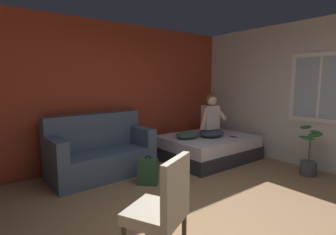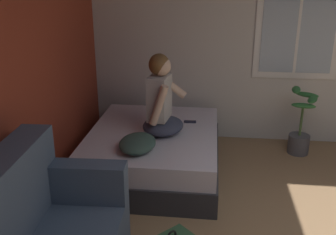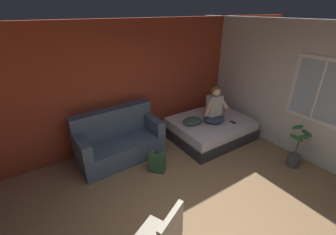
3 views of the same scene
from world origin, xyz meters
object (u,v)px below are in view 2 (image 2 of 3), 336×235
at_px(person_seated, 161,102).
at_px(cell_phone, 190,122).
at_px(throw_pillow, 137,143).
at_px(bed, 154,151).
at_px(potted_plant, 300,131).

distance_m(person_seated, cell_phone, 0.58).
height_order(person_seated, throw_pillow, person_seated).
relative_size(bed, cell_phone, 12.64).
bearing_deg(person_seated, potted_plant, -67.67).
bearing_deg(person_seated, bed, 80.40).
bearing_deg(throw_pillow, bed, -9.49).
xyz_separation_m(throw_pillow, potted_plant, (1.16, -1.82, -0.25)).
height_order(person_seated, potted_plant, person_seated).
bearing_deg(bed, throw_pillow, 170.51).
xyz_separation_m(bed, potted_plant, (0.66, -1.74, 0.07)).
xyz_separation_m(bed, person_seated, (-0.02, -0.09, 0.60)).
height_order(cell_phone, potted_plant, potted_plant).
distance_m(person_seated, potted_plant, 1.86).
height_order(throw_pillow, potted_plant, potted_plant).
bearing_deg(cell_phone, bed, 128.20).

